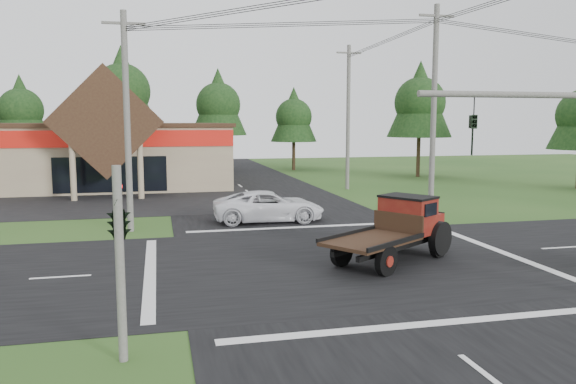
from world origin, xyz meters
name	(u,v)px	position (x,y,z in m)	size (l,w,h in m)	color
ground	(338,261)	(0.00, 0.00, 0.00)	(120.00, 120.00, 0.00)	#284B1B
road_ns	(338,261)	(0.00, 0.00, 0.01)	(12.00, 120.00, 0.02)	black
road_ew	(338,261)	(0.00, 0.00, 0.01)	(120.00, 12.00, 0.02)	black
parking_apron	(44,203)	(-14.00, 19.00, 0.01)	(28.00, 14.00, 0.02)	black
cvs_building	(45,153)	(-15.70, 29.57, 2.78)	(30.40, 18.20, 9.19)	gray
traffic_signal_corner	(118,204)	(-7.50, -7.32, 3.52)	(0.53, 2.48, 4.40)	#595651
utility_pole_nw	(127,120)	(-8.00, 8.00, 5.39)	(2.00, 0.30, 10.50)	#595651
utility_pole_ne	(434,111)	(8.00, 8.00, 5.89)	(2.00, 0.30, 11.50)	#595651
utility_pole_n	(348,116)	(8.00, 22.00, 5.74)	(2.00, 0.30, 11.20)	#595651
tree_row_b	(21,108)	(-20.00, 42.00, 6.70)	(5.60, 5.60, 10.10)	#332316
tree_row_c	(122,88)	(-10.00, 41.00, 8.72)	(7.28, 7.28, 13.13)	#332316
tree_row_d	(218,103)	(0.00, 42.00, 7.38)	(6.16, 6.16, 11.11)	#332316
tree_row_e	(294,115)	(8.00, 40.00, 6.03)	(5.04, 5.04, 9.09)	#332316
tree_side_ne	(420,100)	(18.00, 30.00, 7.38)	(6.16, 6.16, 11.11)	#332316
antique_flatbed_truck	(391,230)	(1.90, -0.58, 1.25)	(2.28, 5.97, 2.50)	#5C0F0D
white_pickup	(269,206)	(-0.90, 9.14, 0.82)	(2.73, 5.91, 1.64)	white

